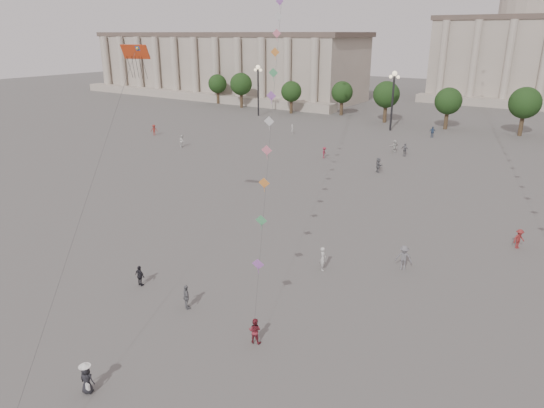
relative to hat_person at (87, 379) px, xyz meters
The scene contains 22 objects.
ground 4.99m from the hat_person, 69.17° to the left, with size 360.00×360.00×0.00m, color #575552.
hall_west 122.98m from the hat_person, 126.64° to the left, with size 84.00×26.22×17.20m.
hall_central 134.50m from the hat_person, 89.25° to the left, with size 48.30×34.30×35.50m.
tree_row 82.74m from the hat_person, 88.79° to the left, with size 137.12×5.12×8.00m.
lamp_post_far_west 86.47m from the hat_person, 120.11° to the left, with size 2.00×0.90×10.65m.
lamp_post_mid_west 76.04m from the hat_person, 100.07° to the left, with size 2.00×0.90×10.65m.
person_crowd_0 72.76m from the hat_person, 93.90° to the left, with size 1.11×0.46×1.90m, color navy.
person_crowd_1 55.59m from the hat_person, 129.36° to the left, with size 0.92×0.72×1.90m, color silver.
person_crowd_2 65.64m from the hat_person, 134.34° to the left, with size 1.21×0.70×1.88m, color maroon.
person_crowd_4 58.58m from the hat_person, 96.13° to the left, with size 1.76×0.56×1.90m, color silver.
person_crowd_6 23.39m from the hat_person, 69.21° to the left, with size 1.26×0.72×1.95m, color slate.
person_crowd_8 34.38m from the hat_person, 64.32° to the left, with size 1.09×0.63×1.69m, color maroon.
person_crowd_10 67.01m from the hat_person, 113.21° to the left, with size 0.61×0.40×1.68m, color beige.
person_crowd_12 46.67m from the hat_person, 94.88° to the left, with size 1.79×0.57×1.93m, color slate.
person_crowd_13 18.67m from the hat_person, 79.87° to the left, with size 0.67×0.44×1.85m, color beige.
person_crowd_16 57.07m from the hat_person, 94.23° to the left, with size 1.10×0.46×1.88m, color slate.
person_crowd_17 50.96m from the hat_person, 105.12° to the left, with size 1.04×0.60×1.61m, color maroon.
tourist_3 8.64m from the hat_person, 99.24° to the left, with size 0.99×0.41×1.69m, color slate.
tourist_4 10.87m from the hat_person, 125.05° to the left, with size 0.90×0.38×1.54m, color black.
kite_flyer_0 9.21m from the hat_person, 61.16° to the left, with size 0.76×0.59×1.57m, color maroon.
hat_person is the anchor object (origin of this frame).
dragon_kite 21.91m from the hat_person, 126.82° to the left, with size 7.45×10.12×26.95m.
Camera 1 is at (16.97, -15.72, 17.00)m, focal length 32.00 mm.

